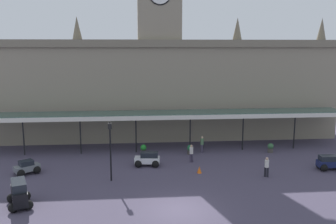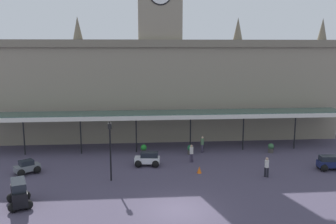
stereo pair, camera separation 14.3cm
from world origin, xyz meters
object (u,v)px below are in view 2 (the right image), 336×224
pedestrian_crossing_forecourt (202,144)px  victorian_lamppost (110,144)px  planter_near_kerb (144,149)px  car_white_estate (148,160)px  car_grey_sedan (27,168)px  planter_forecourt_centre (190,150)px  car_black_van (19,194)px  pedestrian_beside_cars (267,166)px  car_navy_estate (330,164)px  planter_by_canopy (271,148)px  pedestrian_near_entrance (191,153)px  traffic_cone (199,170)px

pedestrian_crossing_forecourt → victorian_lamppost: bearing=-139.9°
planter_near_kerb → car_white_estate: bearing=-85.4°
pedestrian_crossing_forecourt → planter_near_kerb: size_ratio=1.74×
car_grey_sedan → planter_forecourt_centre: bearing=17.1°
pedestrian_crossing_forecourt → car_black_van: bearing=-141.4°
pedestrian_beside_cars → planter_forecourt_centre: (-5.36, 6.93, -0.42)m
car_navy_estate → pedestrian_crossing_forecourt: (-10.23, 6.26, 0.34)m
car_black_van → planter_forecourt_centre: (13.27, 11.02, -0.32)m
car_white_estate → planter_by_canopy: 12.99m
car_white_estate → pedestrian_crossing_forecourt: bearing=34.1°
pedestrian_crossing_forecourt → planter_by_canopy: pedestrian_crossing_forecourt is taller
victorian_lamppost → pedestrian_crossing_forecourt: bearing=40.1°
planter_near_kerb → planter_forecourt_centre: 4.69m
car_navy_estate → car_black_van: (-24.81, -5.36, 0.24)m
planter_near_kerb → planter_by_canopy: bearing=-2.7°
pedestrian_beside_cars → pedestrian_near_entrance: bearing=141.8°
car_grey_sedan → pedestrian_beside_cars: (19.97, -2.44, 0.41)m
pedestrian_near_entrance → traffic_cone: pedestrian_near_entrance is taller
traffic_cone → pedestrian_crossing_forecourt: bearing=77.8°
car_white_estate → car_black_van: size_ratio=0.91×
car_grey_sedan → traffic_cone: 14.63m
planter_near_kerb → planter_forecourt_centre: size_ratio=1.00×
car_black_van → pedestrian_beside_cars: bearing=12.4°
car_grey_sedan → pedestrian_crossing_forecourt: (15.92, 5.10, 0.41)m
victorian_lamppost → planter_near_kerb: bearing=69.3°
car_white_estate → car_grey_sedan: size_ratio=1.04×
victorian_lamppost → traffic_cone: victorian_lamppost is taller
planter_near_kerb → planter_by_canopy: size_ratio=1.00×
pedestrian_near_entrance → traffic_cone: (0.24, -3.03, -0.62)m
car_grey_sedan → pedestrian_beside_cars: bearing=-7.0°
car_white_estate → traffic_cone: bearing=-28.2°
pedestrian_crossing_forecourt → planter_near_kerb: bearing=-179.4°
car_grey_sedan → planter_forecourt_centre: (14.61, 4.49, -0.01)m
pedestrian_near_entrance → car_navy_estate: bearing=-14.9°
pedestrian_near_entrance → planter_near_kerb: 5.37m
car_black_van → traffic_cone: size_ratio=4.40×
traffic_cone → planter_by_canopy: 9.92m
car_navy_estate → planter_forecourt_centre: size_ratio=2.38×
car_grey_sedan → car_black_van: car_black_van is taller
planter_forecourt_centre → pedestrian_crossing_forecourt: bearing=24.9°
car_white_estate → planter_forecourt_centre: 5.42m
planter_near_kerb → planter_forecourt_centre: same height
pedestrian_beside_cars → pedestrian_near_entrance: (-5.62, 4.42, 0.00)m
traffic_cone → pedestrian_near_entrance: bearing=94.5°
pedestrian_near_entrance → planter_by_canopy: 8.86m
pedestrian_crossing_forecourt → pedestrian_near_entrance: (-1.57, -3.12, 0.00)m
planter_by_canopy → pedestrian_near_entrance: bearing=-164.0°
car_grey_sedan → victorian_lamppost: 7.96m
pedestrian_crossing_forecourt → planter_forecourt_centre: (-1.31, -0.61, -0.42)m
car_black_van → pedestrian_beside_cars: car_black_van is taller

